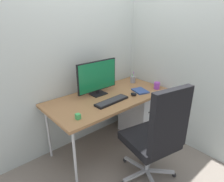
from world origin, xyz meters
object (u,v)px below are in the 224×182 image
(filing_cabinet, at_px, (139,112))
(desk_clamp_accessory, at_px, (78,116))
(keyboard, at_px, (112,101))
(pen_holder, at_px, (133,79))
(office_chair, at_px, (157,135))
(notebook, at_px, (140,91))
(mouse, at_px, (134,94))
(coffee_mug, at_px, (157,86))
(monitor, at_px, (97,77))

(filing_cabinet, distance_m, desk_clamp_accessory, 1.27)
(keyboard, relative_size, pen_holder, 2.71)
(office_chair, bearing_deg, notebook, 53.19)
(keyboard, height_order, mouse, mouse)
(filing_cabinet, distance_m, keyboard, 0.79)
(office_chair, bearing_deg, pen_holder, 54.96)
(mouse, height_order, coffee_mug, coffee_mug)
(pen_holder, height_order, notebook, pen_holder)
(office_chair, relative_size, coffee_mug, 9.82)
(notebook, relative_size, coffee_mug, 1.82)
(mouse, bearing_deg, coffee_mug, -24.49)
(notebook, distance_m, desk_clamp_accessory, 1.04)
(mouse, height_order, notebook, mouse)
(desk_clamp_accessory, bearing_deg, monitor, 35.04)
(filing_cabinet, height_order, notebook, notebook)
(monitor, xyz_separation_m, mouse, (0.31, -0.36, -0.21))
(office_chair, height_order, desk_clamp_accessory, office_chair)
(keyboard, height_order, coffee_mug, coffee_mug)
(notebook, bearing_deg, desk_clamp_accessory, -159.76)
(keyboard, bearing_deg, pen_holder, 24.13)
(monitor, distance_m, notebook, 0.62)
(monitor, height_order, mouse, monitor)
(monitor, relative_size, keyboard, 1.28)
(pen_holder, height_order, desk_clamp_accessory, pen_holder)
(monitor, bearing_deg, desk_clamp_accessory, -144.96)
(mouse, bearing_deg, monitor, 112.45)
(notebook, height_order, coffee_mug, coffee_mug)
(pen_holder, bearing_deg, monitor, -179.56)
(mouse, bearing_deg, office_chair, -135.88)
(monitor, xyz_separation_m, coffee_mug, (0.74, -0.40, -0.19))
(monitor, xyz_separation_m, keyboard, (-0.03, -0.31, -0.22))
(pen_holder, distance_m, notebook, 0.38)
(monitor, bearing_deg, keyboard, -95.32)
(office_chair, relative_size, mouse, 14.13)
(coffee_mug, bearing_deg, pen_holder, 98.74)
(mouse, xyz_separation_m, pen_holder, (0.37, 0.36, 0.03))
(filing_cabinet, bearing_deg, monitor, 162.10)
(monitor, bearing_deg, pen_holder, 0.44)
(office_chair, relative_size, monitor, 1.95)
(office_chair, distance_m, mouse, 0.71)
(mouse, relative_size, desk_clamp_accessory, 1.44)
(office_chair, height_order, keyboard, office_chair)
(mouse, height_order, pen_holder, pen_holder)
(mouse, distance_m, pen_holder, 0.52)
(monitor, bearing_deg, filing_cabinet, -17.90)
(filing_cabinet, height_order, keyboard, keyboard)
(filing_cabinet, height_order, monitor, monitor)
(keyboard, distance_m, notebook, 0.52)
(mouse, relative_size, coffee_mug, 0.70)
(coffee_mug, bearing_deg, monitor, 151.75)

